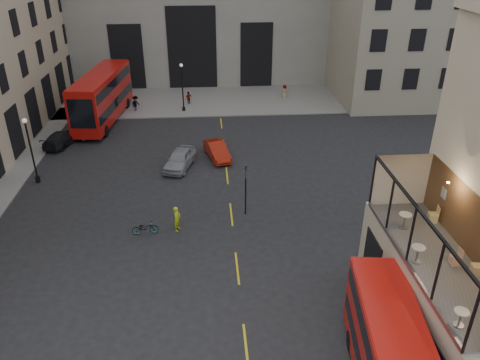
{
  "coord_description": "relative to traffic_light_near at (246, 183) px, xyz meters",
  "views": [
    {
      "loc": [
        -3.48,
        -15.88,
        17.33
      ],
      "look_at": [
        -1.43,
        11.42,
        3.0
      ],
      "focal_mm": 35.0,
      "sensor_mm": 36.0,
      "label": 1
    }
  ],
  "objects": [
    {
      "name": "cafe_floor",
      "position": [
        7.5,
        -12.0,
        2.12
      ],
      "size": [
        3.0,
        10.0,
        0.1
      ],
      "primitive_type": "cube",
      "color": "slate",
      "rests_on": "host_frontage"
    },
    {
      "name": "cafe_chair_d",
      "position": [
        8.64,
        -8.82,
        2.44
      ],
      "size": [
        0.51,
        0.51,
        0.87
      ],
      "color": "#D9C17D",
      "rests_on": "cafe_floor"
    },
    {
      "name": "cafe_table_far",
      "position": [
        6.97,
        -9.26,
        2.69
      ],
      "size": [
        0.62,
        0.62,
        0.77
      ],
      "color": "white",
      "rests_on": "cafe_floor"
    },
    {
      "name": "traffic_light_near",
      "position": [
        0.0,
        0.0,
        0.0
      ],
      "size": [
        0.16,
        0.2,
        3.8
      ],
      "color": "black",
      "rests_on": "ground"
    },
    {
      "name": "ground",
      "position": [
        1.0,
        -12.0,
        -2.42
      ],
      "size": [
        140.0,
        140.0,
        0.0
      ],
      "primitive_type": "plane",
      "color": "black",
      "rests_on": "ground"
    },
    {
      "name": "host_frontage",
      "position": [
        7.5,
        -12.0,
        -0.17
      ],
      "size": [
        3.0,
        11.0,
        4.5
      ],
      "primitive_type": "cube",
      "color": "#BAA88B",
      "rests_on": "ground"
    },
    {
      "name": "cyclist",
      "position": [
        -4.66,
        -1.66,
        -1.55
      ],
      "size": [
        0.61,
        0.74,
        1.74
      ],
      "primitive_type": "imported",
      "rotation": [
        0.0,
        0.0,
        1.21
      ],
      "color": "#B5D616",
      "rests_on": "ground"
    },
    {
      "name": "street_lamp_a",
      "position": [
        -16.0,
        6.0,
        -0.03
      ],
      "size": [
        0.36,
        0.36,
        5.33
      ],
      "color": "black",
      "rests_on": "ground"
    },
    {
      "name": "cafe_table_mid",
      "position": [
        6.5,
        -11.92,
        2.68
      ],
      "size": [
        0.61,
        0.61,
        0.77
      ],
      "color": "beige",
      "rests_on": "cafe_floor"
    },
    {
      "name": "pedestrian_c",
      "position": [
        -4.48,
        24.31,
        -1.64
      ],
      "size": [
        0.96,
        0.85,
        1.56
      ],
      "primitive_type": "imported",
      "rotation": [
        0.0,
        0.0,
        3.77
      ],
      "color": "gray",
      "rests_on": "ground"
    },
    {
      "name": "pedestrian_e",
      "position": [
        -14.1,
        13.78,
        -1.59
      ],
      "size": [
        0.46,
        0.65,
        1.67
      ],
      "primitive_type": "imported",
      "rotation": [
        0.0,
        0.0,
        4.6
      ],
      "color": "gray",
      "rests_on": "ground"
    },
    {
      "name": "car_a",
      "position": [
        -4.86,
        7.85,
        -1.66
      ],
      "size": [
        3.01,
        4.84,
        1.54
      ],
      "primitive_type": "imported",
      "rotation": [
        0.0,
        0.0,
        -0.28
      ],
      "color": "gray",
      "rests_on": "ground"
    },
    {
      "name": "traffic_light_far",
      "position": [
        -14.0,
        16.0,
        0.0
      ],
      "size": [
        0.16,
        0.2,
        3.8
      ],
      "color": "black",
      "rests_on": "ground"
    },
    {
      "name": "cafe_chair_c",
      "position": [
        8.09,
        -12.23,
        2.42
      ],
      "size": [
        0.42,
        0.42,
        0.8
      ],
      "color": "#DBA77E",
      "rests_on": "cafe_floor"
    },
    {
      "name": "building_right",
      "position": [
        21.0,
        27.97,
        7.97
      ],
      "size": [
        16.6,
        18.6,
        20.0
      ],
      "color": "gray",
      "rests_on": "ground"
    },
    {
      "name": "pedestrian_d",
      "position": [
        6.91,
        26.06,
        -1.62
      ],
      "size": [
        0.91,
        0.93,
        1.61
      ],
      "primitive_type": "imported",
      "rotation": [
        0.0,
        0.0,
        2.3
      ],
      "color": "gray",
      "rests_on": "ground"
    },
    {
      "name": "bicycle",
      "position": [
        -6.74,
        -1.96,
        -1.98
      ],
      "size": [
        1.76,
        0.77,
        0.9
      ],
      "primitive_type": "imported",
      "rotation": [
        0.0,
        0.0,
        1.67
      ],
      "color": "gray",
      "rests_on": "ground"
    },
    {
      "name": "car_c",
      "position": [
        -16.0,
        13.47,
        -1.77
      ],
      "size": [
        3.02,
        4.87,
        1.32
      ],
      "primitive_type": "imported",
      "rotation": [
        0.0,
        0.0,
        2.86
      ],
      "color": "black",
      "rests_on": "ground"
    },
    {
      "name": "pedestrian_b",
      "position": [
        -10.26,
        22.39,
        -1.53
      ],
      "size": [
        1.16,
        1.33,
        1.78
      ],
      "primitive_type": "imported",
      "rotation": [
        0.0,
        0.0,
        1.03
      ],
      "color": "gray",
      "rests_on": "ground"
    },
    {
      "name": "pavement_far",
      "position": [
        -5.0,
        26.0,
        -2.36
      ],
      "size": [
        40.0,
        12.0,
        0.12
      ],
      "primitive_type": "cube",
      "color": "slate",
      "rests_on": "ground"
    },
    {
      "name": "car_b",
      "position": [
        -1.69,
        9.5,
        -1.73
      ],
      "size": [
        2.5,
        4.46,
        1.39
      ],
      "primitive_type": "imported",
      "rotation": [
        0.0,
        0.0,
        0.26
      ],
      "color": "#9C1A09",
      "rests_on": "ground"
    },
    {
      "name": "street_lamp_b",
      "position": [
        -5.0,
        22.0,
        -0.03
      ],
      "size": [
        0.36,
        0.36,
        5.33
      ],
      "color": "black",
      "rests_on": "ground"
    },
    {
      "name": "cafe_table_near",
      "position": [
        6.5,
        -15.74,
        2.62
      ],
      "size": [
        0.54,
        0.54,
        0.68
      ],
      "color": "white",
      "rests_on": "cafe_floor"
    },
    {
      "name": "gateway",
      "position": [
        -4.0,
        35.99,
        6.96
      ],
      "size": [
        35.0,
        10.6,
        18.0
      ],
      "color": "gray",
      "rests_on": "ground"
    },
    {
      "name": "pedestrian_a",
      "position": [
        -13.48,
        14.95,
        -1.44
      ],
      "size": [
        1.16,
        1.04,
        1.98
      ],
      "primitive_type": "imported",
      "rotation": [
        0.0,
        0.0,
        -0.36
      ],
      "color": "gray",
      "rests_on": "ground"
    },
    {
      "name": "cafe_chair_b",
      "position": [
        8.66,
        -12.95,
        2.43
      ],
      "size": [
        0.48,
        0.48,
        0.84
      ],
      "color": "tan",
      "rests_on": "cafe_floor"
    },
    {
      "name": "bus_far",
      "position": [
        -13.14,
        19.71,
        0.4
      ],
      "size": [
        4.23,
        12.83,
        5.02
      ],
      "color": "#AD0F0C",
      "rests_on": "ground"
    }
  ]
}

